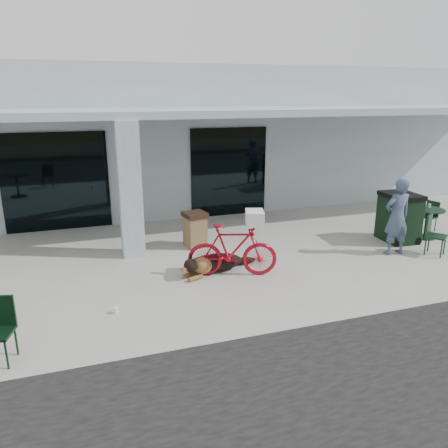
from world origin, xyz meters
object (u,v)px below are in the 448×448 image
object	(u,v)px
person	(397,217)
bicycle	(232,250)
wheeled_bin	(399,217)
cafe_chair_far_a	(436,236)
cafe_table_far	(426,223)
cafe_chair_far_b	(428,216)
dog	(215,262)
trash_receptacle	(195,230)

from	to	relation	value
person	bicycle	bearing A→B (deg)	-0.89
bicycle	person	size ratio (longest dim) A/B	1.01
wheeled_bin	cafe_chair_far_a	bearing A→B (deg)	-80.22
cafe_table_far	cafe_chair_far_b	world-z (taller)	cafe_chair_far_b
bicycle	dog	bearing A→B (deg)	60.91
cafe_chair_far_a	wheeled_bin	distance (m)	1.17
cafe_chair_far_b	wheeled_bin	xyz separation A→B (m)	(-1.36, -0.43, 0.21)
cafe_chair_far_b	trash_receptacle	distance (m)	6.51
bicycle	trash_receptacle	world-z (taller)	bicycle
bicycle	trash_receptacle	bearing A→B (deg)	25.39
cafe_chair_far_a	person	bearing A→B (deg)	122.50
trash_receptacle	wheeled_bin	world-z (taller)	wheeled_bin
cafe_chair_far_b	trash_receptacle	xyz separation A→B (m)	(-6.46, 0.76, 0.03)
cafe_table_far	wheeled_bin	world-z (taller)	wheeled_bin
cafe_chair_far_b	person	bearing A→B (deg)	-75.38
cafe_chair_far_a	cafe_chair_far_b	size ratio (longest dim) A/B	1.16
cafe_table_far	dog	bearing A→B (deg)	-175.63
trash_receptacle	wheeled_bin	xyz separation A→B (m)	(5.10, -1.19, 0.18)
wheeled_bin	dog	bearing A→B (deg)	-171.50
wheeled_bin	bicycle	bearing A→B (deg)	-167.67
dog	trash_receptacle	world-z (taller)	trash_receptacle
cafe_chair_far_a	person	xyz separation A→B (m)	(-0.88, 0.36, 0.44)
dog	wheeled_bin	world-z (taller)	wheeled_bin
bicycle	dog	size ratio (longest dim) A/B	1.35
cafe_table_far	cafe_chair_far_a	world-z (taller)	cafe_chair_far_a
cafe_table_far	person	distance (m)	1.85
bicycle	cafe_chair_far_b	world-z (taller)	bicycle
bicycle	trash_receptacle	xyz separation A→B (m)	(-0.28, 1.99, -0.12)
bicycle	trash_receptacle	distance (m)	2.02
dog	cafe_chair_far_b	xyz separation A→B (m)	(6.47, 0.93, 0.19)
cafe_chair_far_a	trash_receptacle	bearing A→B (deg)	120.80
cafe_chair_far_b	person	xyz separation A→B (m)	(-2.11, -1.22, 0.50)
dog	cafe_table_far	xyz separation A→B (m)	(5.97, 0.46, 0.16)
bicycle	cafe_table_far	world-z (taller)	bicycle
cafe_table_far	trash_receptacle	distance (m)	6.09
dog	person	world-z (taller)	person
bicycle	person	world-z (taller)	person
person	wheeled_bin	size ratio (longest dim) A/B	1.46
bicycle	cafe_table_far	size ratio (longest dim) A/B	2.22
trash_receptacle	cafe_chair_far_a	bearing A→B (deg)	-24.13
cafe_chair_far_b	trash_receptacle	bearing A→B (deg)	-112.23
dog	trash_receptacle	xyz separation A→B (m)	(0.00, 1.69, 0.21)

